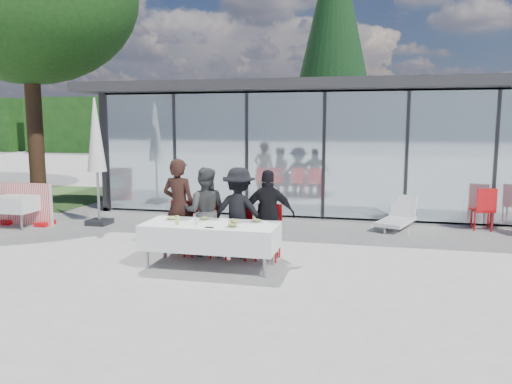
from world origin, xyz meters
The scene contains 26 objects.
ground centered at (0.00, 0.00, 0.00)m, with size 90.00×90.00×0.00m, color #999591.
pavilion centered at (2.00, 8.16, 2.15)m, with size 14.80×8.80×3.44m.
treeline centered at (-2.00, 28.00, 2.20)m, with size 62.50×2.00×4.40m.
dining_table centered at (-0.43, -0.42, 0.54)m, with size 2.26×0.96×0.75m.
diner_a centered at (-1.27, 0.30, 0.89)m, with size 0.65×0.65×1.78m, color black.
diner_chair_a centered at (-1.27, 0.33, 0.54)m, with size 0.44×0.44×0.97m.
diner_b centered at (-0.77, 0.30, 0.81)m, with size 0.79×0.79×1.62m, color #464646.
diner_chair_b centered at (-0.77, 0.33, 0.54)m, with size 0.44×0.44×0.97m.
diner_c centered at (-0.13, 0.30, 0.82)m, with size 1.06×1.06×1.63m, color black.
diner_chair_c centered at (-0.13, 0.33, 0.54)m, with size 0.44×0.44×0.97m.
diner_d centered at (0.42, 0.30, 0.80)m, with size 0.94×0.94×1.60m, color black.
diner_chair_d centered at (0.42, 0.33, 0.54)m, with size 0.44×0.44×0.97m.
plate_a centered at (-1.17, -0.32, 0.78)m, with size 0.23×0.23×0.07m.
plate_b centered at (-0.61, -0.21, 0.78)m, with size 0.23×0.23×0.07m.
plate_c centered at (-0.02, -0.34, 0.78)m, with size 0.23×0.23×0.07m.
plate_d centered at (0.32, -0.20, 0.78)m, with size 0.23×0.23×0.07m.
plate_extra centered at (0.02, -0.67, 0.78)m, with size 0.23×0.23×0.07m.
juice_bottle centered at (-0.94, -0.63, 0.82)m, with size 0.06×0.06×0.15m, color #A5C953.
drinking_glasses centered at (-0.63, -0.55, 0.80)m, with size 0.07×0.07×0.10m.
folded_eyeglasses centered at (-0.34, -0.77, 0.76)m, with size 0.14×0.03×0.01m, color black.
spare_table_left centered at (-5.81, 1.65, 0.55)m, with size 0.86×0.86×0.74m.
spare_chair_b centered at (4.67, 3.68, 0.54)m, with size 0.52×0.52×0.97m.
market_umbrella centered at (-4.14, 2.34, 1.95)m, with size 0.50×0.50×3.00m.
lounger centered at (2.80, 3.55, 0.26)m, with size 1.02×1.46×0.72m.
conifer_tree centered at (0.50, 13.00, 5.99)m, with size 4.00×4.00×10.50m.
grass_patch centered at (-8.50, 6.00, 0.01)m, with size 5.00×5.00×0.02m, color #385926.
Camera 1 is at (2.17, -8.23, 2.43)m, focal length 35.00 mm.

